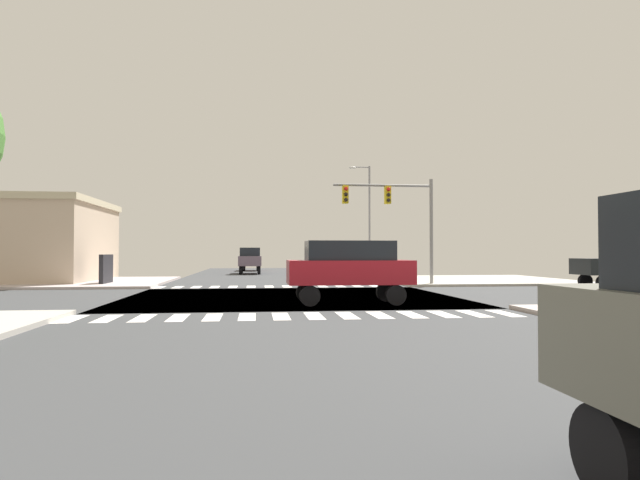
{
  "coord_description": "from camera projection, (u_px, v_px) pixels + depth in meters",
  "views": [
    {
      "loc": [
        -1.51,
        -23.88,
        1.9
      ],
      "look_at": [
        1.55,
        2.35,
        2.51
      ],
      "focal_mm": 31.12,
      "sensor_mm": 36.0,
      "label": 1
    }
  ],
  "objects": [
    {
      "name": "ground",
      "position": [
        291.0,
        297.0,
        23.85
      ],
      "size": [
        90.0,
        90.0,
        0.05
      ],
      "color": "#393B3D"
    },
    {
      "name": "crosswalk_far",
      "position": [
        278.0,
        286.0,
        31.07
      ],
      "size": [
        13.5,
        2.0,
        0.01
      ],
      "color": "silver",
      "rests_on": "ground"
    },
    {
      "name": "pickup_queued_2",
      "position": [
        628.0,
        264.0,
        29.45
      ],
      "size": [
        5.1,
        2.0,
        2.35
      ],
      "rotation": [
        0.0,
        0.0,
        4.71
      ],
      "color": "black",
      "rests_on": "ground"
    },
    {
      "name": "pickup_crossing_1",
      "position": [
        250.0,
        259.0,
        49.87
      ],
      "size": [
        2.0,
        5.1,
        2.35
      ],
      "rotation": [
        0.0,
        0.0,
        3.14
      ],
      "color": "black",
      "rests_on": "ground"
    },
    {
      "name": "crosswalk_near",
      "position": [
        298.0,
        316.0,
        16.57
      ],
      "size": [
        13.5,
        2.0,
        0.01
      ],
      "color": "silver",
      "rests_on": "ground"
    },
    {
      "name": "sidewalk_corner_ne",
      "position": [
        472.0,
        280.0,
        37.27
      ],
      "size": [
        12.0,
        12.0,
        0.14
      ],
      "color": "#B2ADA3",
      "rests_on": "ground"
    },
    {
      "name": "suv_leading_1",
      "position": [
        349.0,
        266.0,
        20.63
      ],
      "size": [
        4.6,
        1.96,
        2.34
      ],
      "rotation": [
        0.0,
        0.0,
        1.57
      ],
      "color": "black",
      "rests_on": "ground"
    },
    {
      "name": "street_lamp",
      "position": [
        367.0,
        211.0,
        45.46
      ],
      "size": [
        1.78,
        0.32,
        9.03
      ],
      "color": "gray",
      "rests_on": "ground"
    },
    {
      "name": "traffic_signal_mast",
      "position": [
        393.0,
        207.0,
        31.53
      ],
      "size": [
        5.78,
        0.55,
        6.13
      ],
      "color": "gray",
      "rests_on": "ground"
    },
    {
      "name": "sidewalk_corner_nw",
      "position": [
        69.0,
        282.0,
        34.26
      ],
      "size": [
        12.0,
        12.0,
        0.14
      ],
      "color": "#B7A9A8",
      "rests_on": "ground"
    },
    {
      "name": "sedan_farside_2",
      "position": [
        251.0,
        260.0,
        58.44
      ],
      "size": [
        1.8,
        4.3,
        1.88
      ],
      "rotation": [
        0.0,
        0.0,
        3.14
      ],
      "color": "black",
      "rests_on": "ground"
    }
  ]
}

